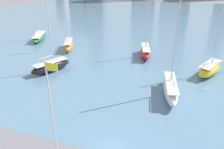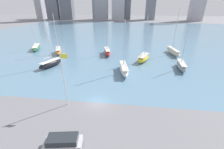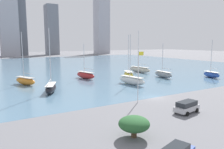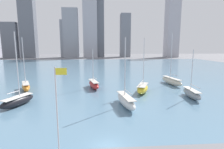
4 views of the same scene
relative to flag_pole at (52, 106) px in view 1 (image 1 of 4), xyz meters
The scene contains 8 objects.
harbor_water 71.59m from the flag_pole, 85.71° to the left, with size 180.00×140.00×0.00m.
flag_pole is the anchor object (origin of this frame).
sailboat_red 31.18m from the flag_pole, 85.09° to the left, with size 4.06×8.58×10.99m.
sailboat_yellow 29.69m from the flag_pole, 58.72° to the left, with size 5.26×8.00×13.83m.
sailboat_black 21.30m from the flag_pole, 125.11° to the left, with size 5.07×8.08×14.52m.
sailboat_orange 33.72m from the flag_pole, 117.60° to the left, with size 5.04×8.02×14.09m.
sailboat_green 44.11m from the flag_pole, 128.52° to the left, with size 6.43×10.34×10.43m.
sailboat_white 18.44m from the flag_pole, 58.20° to the left, with size 3.54×9.54×13.50m.
Camera 1 is at (5.38, -15.17, 16.17)m, focal length 35.00 mm.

